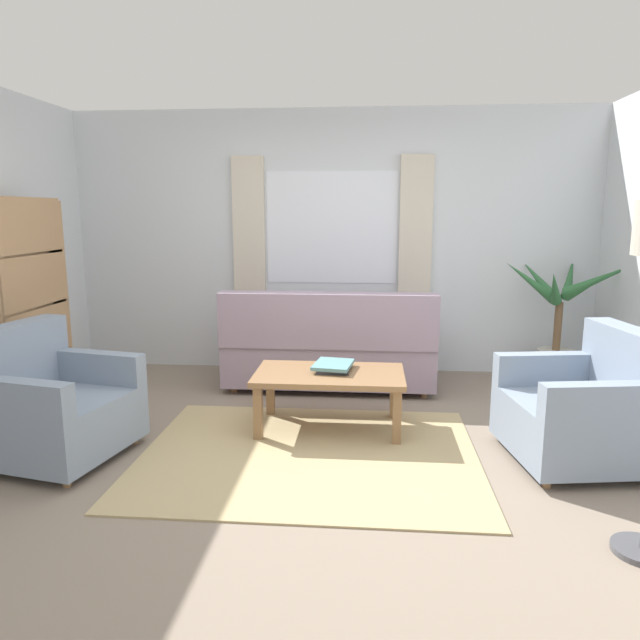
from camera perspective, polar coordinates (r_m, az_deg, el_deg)
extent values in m
plane|color=gray|center=(3.99, -1.08, -13.17)|extent=(6.24, 6.24, 0.00)
cube|color=silver|center=(5.91, 1.18, 7.63)|extent=(5.32, 0.12, 2.60)
cube|color=white|center=(5.84, 1.15, 9.07)|extent=(1.30, 0.01, 1.10)
cube|color=beige|center=(5.93, -7.01, 9.01)|extent=(0.32, 0.06, 1.40)
cube|color=beige|center=(5.82, 9.41, 8.92)|extent=(0.32, 0.06, 1.40)
cube|color=tan|center=(3.99, -1.08, -13.10)|extent=(2.24, 1.79, 0.01)
cube|color=#998499|center=(5.43, 0.99, -3.88)|extent=(1.90, 0.80, 0.38)
cube|color=#998499|center=(5.02, 0.75, -0.04)|extent=(1.90, 0.20, 0.48)
cube|color=#998499|center=(5.37, 10.30, -0.81)|extent=(0.16, 0.80, 0.24)
cube|color=#998499|center=(5.48, -8.11, -0.51)|extent=(0.16, 0.80, 0.24)
cylinder|color=olive|center=(5.78, 9.66, -5.37)|extent=(0.06, 0.06, 0.06)
cylinder|color=olive|center=(5.89, -7.13, -5.01)|extent=(0.06, 0.06, 0.06)
cylinder|color=olive|center=(5.21, 10.19, -7.19)|extent=(0.06, 0.06, 0.06)
cylinder|color=olive|center=(5.33, -8.47, -6.74)|extent=(0.06, 0.06, 0.06)
cube|color=gray|center=(4.23, -24.26, -9.24)|extent=(0.95, 0.98, 0.36)
cube|color=gray|center=(4.34, -27.99, -3.42)|extent=(0.35, 0.86, 0.46)
cube|color=gray|center=(3.90, -28.03, -6.75)|extent=(0.81, 0.28, 0.22)
cube|color=gray|center=(4.41, -21.51, -4.29)|extent=(0.81, 0.28, 0.22)
cylinder|color=olive|center=(3.87, -23.66, -14.39)|extent=(0.05, 0.05, 0.06)
cylinder|color=olive|center=(4.37, -17.84, -11.12)|extent=(0.05, 0.05, 0.06)
cylinder|color=olive|center=(4.74, -24.35, -9.82)|extent=(0.05, 0.05, 0.06)
cube|color=gray|center=(4.15, 23.71, -9.59)|extent=(0.92, 0.95, 0.36)
cube|color=gray|center=(4.20, 28.15, -3.89)|extent=(0.30, 0.86, 0.46)
cube|color=gray|center=(4.37, 21.85, -4.46)|extent=(0.81, 0.24, 0.22)
cube|color=gray|center=(3.76, 26.56, -7.22)|extent=(0.81, 0.24, 0.22)
cylinder|color=olive|center=(4.38, 17.65, -11.04)|extent=(0.05, 0.05, 0.06)
cylinder|color=olive|center=(3.81, 21.46, -14.66)|extent=(0.05, 0.05, 0.06)
cylinder|color=olive|center=(4.65, 25.14, -10.30)|extent=(0.05, 0.05, 0.06)
cube|color=olive|center=(4.30, 0.93, -5.43)|extent=(1.10, 0.64, 0.04)
cube|color=olive|center=(4.18, -6.12, -9.12)|extent=(0.06, 0.06, 0.40)
cube|color=olive|center=(4.12, 7.58, -9.49)|extent=(0.06, 0.06, 0.40)
cube|color=olive|center=(4.67, -4.90, -6.98)|extent=(0.06, 0.06, 0.40)
cube|color=olive|center=(4.61, 7.29, -7.27)|extent=(0.06, 0.06, 0.40)
cube|color=#2D2D33|center=(4.35, 1.30, -4.80)|extent=(0.24, 0.28, 0.03)
cube|color=#5B8E93|center=(4.35, 1.30, -4.42)|extent=(0.32, 0.37, 0.03)
cylinder|color=#B7B2A8|center=(5.88, 22.10, -4.35)|extent=(0.33, 0.33, 0.34)
cylinder|color=brown|center=(5.79, 22.37, -0.58)|extent=(0.07, 0.07, 0.45)
cone|color=#2D6638|center=(5.78, 25.98, 3.71)|extent=(0.64, 0.24, 0.40)
cone|color=#2D6638|center=(6.03, 23.41, 4.00)|extent=(0.33, 0.55, 0.44)
cone|color=#2D6638|center=(5.91, 20.64, 3.85)|extent=(0.31, 0.50, 0.41)
cone|color=#2D6638|center=(5.63, 20.01, 3.62)|extent=(0.51, 0.13, 0.42)
cone|color=#2D6638|center=(5.51, 22.13, 2.98)|extent=(0.27, 0.41, 0.40)
cone|color=#2D6638|center=(5.58, 24.80, 3.09)|extent=(0.32, 0.49, 0.37)
cube|color=#A87F56|center=(5.56, -24.97, 1.78)|extent=(0.30, 0.04, 1.70)
cube|color=#A87F56|center=(5.11, -26.09, 0.99)|extent=(0.02, 0.90, 1.70)
cube|color=#A87F56|center=(5.37, -26.64, -7.87)|extent=(0.30, 0.86, 0.02)
cube|color=#A87F56|center=(5.26, -27.03, -3.46)|extent=(0.30, 0.86, 0.02)
cube|color=#A87F56|center=(5.18, -27.42, 1.11)|extent=(0.30, 0.86, 0.02)
cube|color=#A87F56|center=(5.14, -27.83, 5.78)|extent=(0.30, 0.86, 0.02)
cube|color=#A87F56|center=(5.13, -28.25, 10.51)|extent=(0.30, 0.86, 0.02)
cube|color=#387F4C|center=(5.45, -25.65, 3.36)|extent=(0.23, 0.09, 0.30)
cube|color=#5B8E93|center=(5.38, -26.12, 2.70)|extent=(0.26, 0.09, 0.20)
cube|color=#7F478C|center=(5.28, -26.75, 2.89)|extent=(0.25, 0.10, 0.27)
cube|color=gold|center=(5.19, -27.37, 2.60)|extent=(0.25, 0.09, 0.24)
cube|color=#2D2D33|center=(5.12, -27.86, 2.45)|extent=(0.26, 0.06, 0.24)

